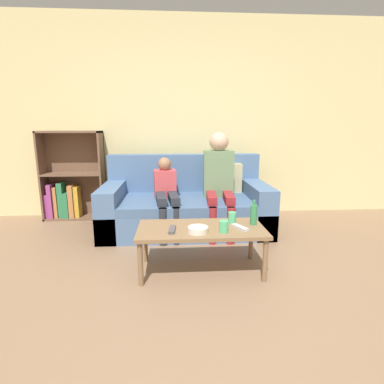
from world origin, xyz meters
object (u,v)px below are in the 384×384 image
person_child (166,192)px  cup_near (232,218)px  cup_far (224,226)px  bottle (254,214)px  snack_bowl (198,230)px  bookshelf (70,184)px  tv_remote_1 (240,227)px  couch (186,206)px  person_adult (219,176)px  coffee_table (201,232)px  tv_remote_0 (172,230)px

person_child → cup_near: 1.04m
cup_far → bottle: bottle is taller
person_child → snack_bowl: size_ratio=5.30×
bookshelf → tv_remote_1: bookshelf is taller
cup_near → tv_remote_1: cup_near is taller
snack_bowl → bottle: bearing=18.6°
bottle → snack_bowl: bearing=-161.4°
couch → cup_near: (0.35, -1.02, 0.16)m
person_child → snack_bowl: bearing=-82.1°
bookshelf → person_child: bookshelf is taller
couch → bottle: 1.20m
person_child → bottle: (0.75, -0.90, -0.01)m
person_adult → coffee_table: bearing=-102.5°
coffee_table → tv_remote_0: 0.25m
bookshelf → cup_near: bookshelf is taller
couch → snack_bowl: couch is taller
tv_remote_0 → snack_bowl: size_ratio=1.08×
bookshelf → bottle: bookshelf is taller
cup_near → bottle: 0.18m
person_child → person_adult: bearing=-0.2°
person_child → tv_remote_1: size_ratio=4.92×
bookshelf → bottle: bearing=-38.1°
cup_far → tv_remote_0: (-0.41, 0.06, -0.04)m
person_child → cup_far: size_ratio=9.22×
bookshelf → cup_near: 2.41m
cup_far → tv_remote_1: 0.17m
tv_remote_0 → tv_remote_1: bearing=6.3°
bookshelf → person_child: size_ratio=1.34×
cup_far → person_child: bearing=113.6°
cup_far → snack_bowl: (-0.21, 0.01, -0.02)m
couch → tv_remote_0: couch is taller
cup_near → tv_remote_1: bearing=-77.0°
cup_near → snack_bowl: size_ratio=0.60×
couch → bookshelf: (-1.51, 0.53, 0.18)m
bookshelf → coffee_table: size_ratio=1.10×
person_adult → cup_far: bearing=-92.7°
bookshelf → person_child: 1.45m
bookshelf → cup_near: bearing=-39.7°
person_adult → cup_far: size_ratio=12.32×
person_adult → cup_near: size_ratio=11.74×
couch → tv_remote_1: couch is taller
bookshelf → tv_remote_1: size_ratio=6.61×
person_child → cup_far: 1.17m
cup_near → snack_bowl: (-0.32, -0.21, -0.03)m
coffee_table → person_adult: size_ratio=0.92×
coffee_table → bookshelf: bearing=133.8°
coffee_table → person_child: 1.01m
person_adult → cup_far: (-0.13, -1.14, -0.22)m
bookshelf → tv_remote_0: 2.17m
couch → tv_remote_1: bearing=-71.7°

